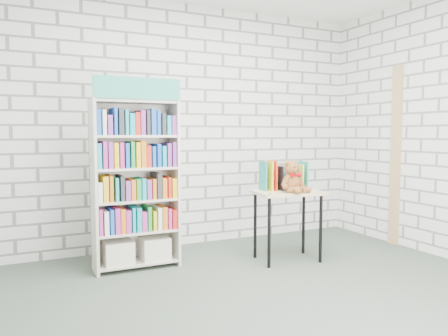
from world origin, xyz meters
name	(u,v)px	position (x,y,z in m)	size (l,w,h in m)	color
ground	(279,302)	(0.00, 0.00, 0.00)	(4.50, 4.50, 0.00)	#3F4B40
room_shell	(281,71)	(0.00, 0.00, 1.78)	(4.52, 4.02, 2.81)	silver
bookshelf	(135,183)	(-0.78, 1.36, 0.84)	(0.82, 0.32, 1.83)	beige
display_table	(288,201)	(0.69, 0.92, 0.62)	(0.73, 0.55, 0.73)	#DAC282
table_books	(283,176)	(0.71, 1.03, 0.87)	(0.49, 0.27, 0.28)	teal
teddy_bear	(293,179)	(0.69, 0.82, 0.85)	(0.29, 0.28, 0.32)	brown
door_trim	(396,156)	(2.23, 0.95, 1.05)	(0.05, 0.12, 2.10)	tan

